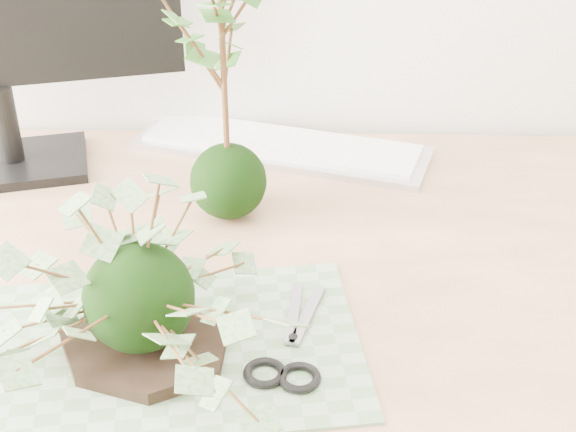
% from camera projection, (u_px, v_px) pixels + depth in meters
% --- Properties ---
extents(desk, '(1.60, 0.70, 0.74)m').
position_uv_depth(desk, '(239.00, 302.00, 1.07)').
color(desk, tan).
rests_on(desk, ground_plane).
extents(cutting_mat, '(0.44, 0.33, 0.00)m').
position_uv_depth(cutting_mat, '(169.00, 348.00, 0.85)').
color(cutting_mat, '#5F8659').
rests_on(cutting_mat, desk).
extents(stone_dish, '(0.24, 0.24, 0.01)m').
position_uv_depth(stone_dish, '(145.00, 347.00, 0.84)').
color(stone_dish, black).
rests_on(stone_dish, cutting_mat).
extents(ivy_kokedama, '(0.38, 0.38, 0.23)m').
position_uv_depth(ivy_kokedama, '(134.00, 253.00, 0.78)').
color(ivy_kokedama, black).
rests_on(ivy_kokedama, stone_dish).
extents(keyboard, '(0.48, 0.26, 0.02)m').
position_uv_depth(keyboard, '(281.00, 146.00, 1.26)').
color(keyboard, silver).
rests_on(keyboard, desk).
extents(scissors, '(0.09, 0.18, 0.01)m').
position_uv_depth(scissors, '(291.00, 361.00, 0.83)').
color(scissors, gray).
rests_on(scissors, cutting_mat).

